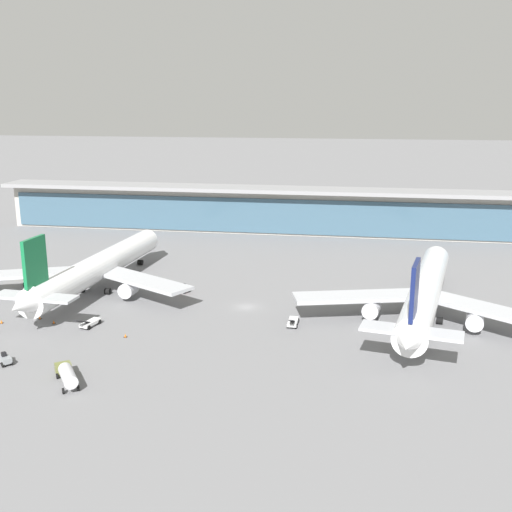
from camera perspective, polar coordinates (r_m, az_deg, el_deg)
The scene contains 14 objects.
ground_plane at distance 129.90m, azimuth -0.90°, elevation -4.78°, with size 1200.00×1200.00×0.00m, color slate.
airliner_left_stand at distance 143.51m, azimuth -14.62°, elevation -1.07°, with size 50.93×66.34×17.66m.
airliner_centre_stand at distance 125.54m, azimuth 15.48°, elevation -3.33°, with size 50.17×66.02×17.66m.
service_truck_near_nose_white at distance 119.43m, azimuth 3.45°, elevation -6.13°, with size 1.95×6.81×2.70m.
service_truck_under_wing_grey at distance 110.69m, azimuth -22.37°, elevation -8.90°, with size 3.29×3.14×2.05m.
service_truck_mid_apron_white at distance 122.92m, azimuth -15.24°, elevation -6.03°, with size 2.81×6.93×2.70m.
service_truck_by_tail_red at distance 140.58m, azimuth -6.79°, elevation -3.01°, with size 3.33×2.94×2.05m.
service_truck_on_taxiway_yellow at distance 156.47m, azimuth -20.48°, elevation -1.73°, with size 6.23×8.58×2.95m.
service_truck_at_far_stand_olive at distance 99.80m, azimuth -17.22°, elevation -10.48°, with size 6.86×8.29×2.95m.
terminal_building at distance 200.38m, azimuth 3.04°, elevation 4.33°, with size 193.48×12.80×15.20m.
safety_cone_alpha at distance 126.84m, azimuth -18.34°, elevation -5.86°, with size 0.62×0.62×0.70m.
safety_cone_bravo at distance 130.55m, azimuth -22.64°, elevation -5.68°, with size 0.62×0.62×0.70m.
safety_cone_charlie at distance 130.29m, azimuth -19.51°, elevation -5.43°, with size 0.62×0.62×0.70m.
safety_cone_delta at distance 116.32m, azimuth -12.08°, elevation -7.27°, with size 0.62×0.62×0.70m.
Camera 1 is at (22.55, -120.69, 42.41)m, focal length 42.90 mm.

